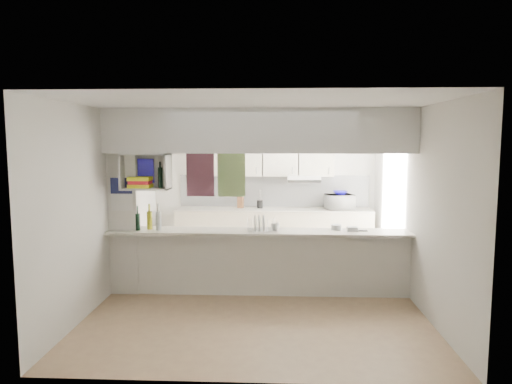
# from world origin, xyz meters

# --- Properties ---
(floor) EXTENTS (4.80, 4.80, 0.00)m
(floor) POSITION_xyz_m (0.00, 0.00, 0.00)
(floor) COLOR #9A7659
(floor) RESTS_ON ground
(ceiling) EXTENTS (4.80, 4.80, 0.00)m
(ceiling) POSITION_xyz_m (0.00, 0.00, 2.60)
(ceiling) COLOR white
(ceiling) RESTS_ON wall_back
(wall_back) EXTENTS (4.20, 0.00, 4.20)m
(wall_back) POSITION_xyz_m (0.00, 2.40, 1.30)
(wall_back) COLOR silver
(wall_back) RESTS_ON floor
(wall_left) EXTENTS (0.00, 4.80, 4.80)m
(wall_left) POSITION_xyz_m (-2.10, 0.00, 1.30)
(wall_left) COLOR silver
(wall_left) RESTS_ON floor
(wall_right) EXTENTS (0.00, 4.80, 4.80)m
(wall_right) POSITION_xyz_m (2.10, 0.00, 1.30)
(wall_right) COLOR silver
(wall_right) RESTS_ON floor
(servery_partition) EXTENTS (4.20, 0.50, 2.60)m
(servery_partition) POSITION_xyz_m (-0.17, 0.00, 1.66)
(servery_partition) COLOR silver
(servery_partition) RESTS_ON floor
(cubby_shelf) EXTENTS (0.65, 0.35, 0.50)m
(cubby_shelf) POSITION_xyz_m (-1.57, -0.06, 1.71)
(cubby_shelf) COLOR white
(cubby_shelf) RESTS_ON bulkhead
(kitchen_run) EXTENTS (3.60, 0.63, 2.24)m
(kitchen_run) POSITION_xyz_m (0.16, 2.14, 0.83)
(kitchen_run) COLOR beige
(kitchen_run) RESTS_ON floor
(microwave) EXTENTS (0.56, 0.44, 0.27)m
(microwave) POSITION_xyz_m (1.41, 2.08, 1.06)
(microwave) COLOR white
(microwave) RESTS_ON bench_top
(bowl) EXTENTS (0.26, 0.26, 0.06)m
(bowl) POSITION_xyz_m (1.42, 2.08, 1.22)
(bowl) COLOR #130C8C
(bowl) RESTS_ON microwave
(dish_rack) EXTENTS (0.46, 0.37, 0.22)m
(dish_rack) POSITION_xyz_m (0.05, 0.01, 1.01)
(dish_rack) COLOR silver
(dish_rack) RESTS_ON breakfast_bar
(cup) EXTENTS (0.16, 0.16, 0.10)m
(cup) POSITION_xyz_m (0.23, -0.04, 0.98)
(cup) COLOR white
(cup) RESTS_ON dish_rack
(wine_bottles) EXTENTS (0.38, 0.16, 0.38)m
(wine_bottles) POSITION_xyz_m (-1.54, -0.03, 1.06)
(wine_bottles) COLOR black
(wine_bottles) RESTS_ON breakfast_bar
(plastic_tubs) EXTENTS (0.49, 0.22, 0.07)m
(plastic_tubs) POSITION_xyz_m (1.18, 0.06, 0.95)
(plastic_tubs) COLOR silver
(plastic_tubs) RESTS_ON breakfast_bar
(utensil_jar) EXTENTS (0.11, 0.11, 0.15)m
(utensil_jar) POSITION_xyz_m (-0.06, 2.15, 1.00)
(utensil_jar) COLOR black
(utensil_jar) RESTS_ON bench_top
(knife_block) EXTENTS (0.12, 0.11, 0.21)m
(knife_block) POSITION_xyz_m (-0.43, 2.18, 1.03)
(knife_block) COLOR brown
(knife_block) RESTS_ON bench_top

